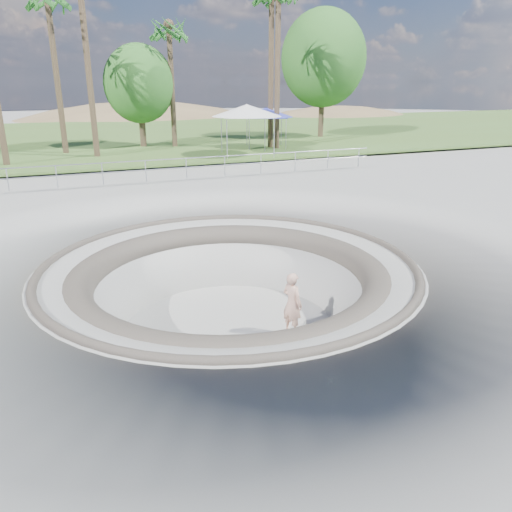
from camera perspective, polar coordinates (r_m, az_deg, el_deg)
ground at (r=13.65m, az=-3.07°, el=-0.96°), size 180.00×180.00×0.00m
skate_bowl at (r=14.38m, az=-2.94°, el=-7.81°), size 14.00×14.00×4.10m
grass_strip at (r=46.51m, az=-17.52°, el=12.89°), size 180.00×36.00×0.12m
distant_hills at (r=70.71m, az=-15.75°, el=9.04°), size 103.20×45.00×28.60m
safety_railing at (r=24.79m, az=-12.50°, el=9.50°), size 25.00×0.06×1.03m
skateboard at (r=13.93m, az=4.08°, el=-8.78°), size 0.94×0.52×0.09m
skater at (r=13.53m, az=4.17°, el=-5.41°), size 0.63×0.75×1.77m
canopy_white at (r=32.36m, az=-1.06°, el=16.27°), size 6.04×6.04×3.12m
canopy_blue at (r=36.46m, az=1.14°, el=16.07°), size 5.14×5.14×2.73m
palm_b at (r=35.90m, az=-22.73°, el=25.12°), size 2.60×2.60×10.41m
palm_d at (r=37.43m, az=-9.91°, el=23.88°), size 2.60×2.60×8.99m
bushy_tree_mid at (r=37.74m, az=-13.20°, el=18.59°), size 4.91×4.47×7.09m
bushy_tree_right at (r=44.06m, az=7.73°, el=21.47°), size 7.07×6.43×10.20m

